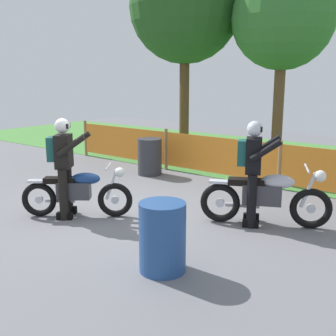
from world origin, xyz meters
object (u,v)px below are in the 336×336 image
(rider_lead, at_px, (253,167))
(oil_drum, at_px, (162,237))
(spare_drum, at_px, (150,157))
(motorcycle_lead, at_px, (266,196))
(motorcycle_trailing, at_px, (77,192))
(rider_trailing, at_px, (64,162))

(rider_lead, xyz_separation_m, oil_drum, (-0.07, -2.20, -0.51))
(spare_drum, bearing_deg, rider_lead, -24.65)
(motorcycle_lead, height_order, motorcycle_trailing, motorcycle_lead)
(motorcycle_lead, distance_m, oil_drum, 2.32)
(motorcycle_trailing, relative_size, spare_drum, 1.79)
(spare_drum, bearing_deg, oil_drum, -47.65)
(rider_lead, bearing_deg, oil_drum, -117.69)
(oil_drum, height_order, spare_drum, same)
(motorcycle_lead, height_order, oil_drum, motorcycle_lead)
(motorcycle_trailing, relative_size, oil_drum, 1.79)
(motorcycle_lead, distance_m, rider_trailing, 3.38)
(motorcycle_lead, xyz_separation_m, motorcycle_trailing, (-2.71, -1.60, -0.04))
(rider_lead, bearing_deg, rider_trailing, -174.55)
(rider_trailing, relative_size, spare_drum, 1.92)
(motorcycle_trailing, height_order, spare_drum, motorcycle_trailing)
(motorcycle_trailing, xyz_separation_m, rider_trailing, (-0.16, -0.13, 0.52))
(motorcycle_trailing, relative_size, rider_trailing, 0.93)
(motorcycle_trailing, height_order, rider_trailing, rider_trailing)
(rider_trailing, bearing_deg, oil_drum, -49.95)
(rider_lead, bearing_deg, motorcycle_trailing, -175.02)
(rider_lead, distance_m, rider_trailing, 3.12)
(motorcycle_lead, bearing_deg, spare_drum, 131.97)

